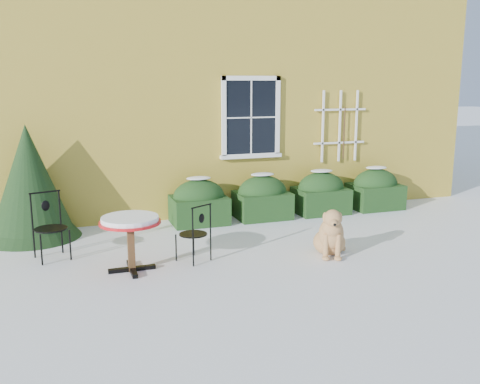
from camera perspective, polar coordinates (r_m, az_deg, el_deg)
name	(u,v)px	position (r m, az deg, el deg)	size (l,w,h in m)	color
ground	(261,263)	(8.11, 2.31, -7.60)	(80.00, 80.00, 0.00)	white
house	(165,60)	(14.41, -7.97, 13.74)	(12.40, 8.40, 6.40)	gold
hedge_row	(292,196)	(10.89, 5.58, -0.42)	(4.95, 0.80, 0.91)	black
evergreen_shrub	(30,193)	(9.90, -21.47, -0.10)	(1.63, 1.63, 1.98)	black
bistro_table	(130,226)	(7.75, -11.63, -3.56)	(0.87, 0.87, 0.81)	black
patio_chair_near	(195,233)	(8.10, -4.83, -4.35)	(0.54, 0.54, 0.89)	black
patio_chair_far	(50,226)	(8.69, -19.62, -3.43)	(0.56, 0.56, 1.03)	black
dog	(331,236)	(8.47, 9.64, -4.63)	(0.67, 0.86, 0.80)	tan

